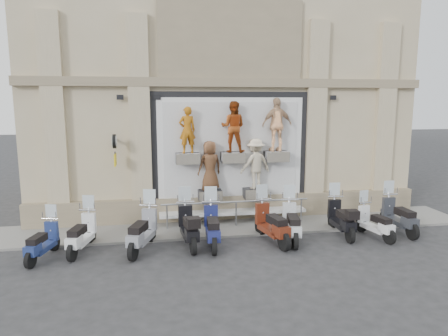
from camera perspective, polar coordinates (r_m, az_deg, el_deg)
The scene contains 16 objects.
ground at distance 11.80m, azimuth 3.72°, elevation -11.45°, with size 90.00×90.00×0.00m, color #2A2A2D.
sidewalk at distance 13.72m, azimuth 1.64°, elevation -8.22°, with size 16.00×2.20×0.08m, color gray.
building at distance 17.99m, azimuth -1.49°, elevation 15.17°, with size 14.00×8.60×12.00m, color #CAB793, non-canonical shape.
shop_vitrine at distance 13.84m, azimuth 1.71°, elevation 2.06°, with size 5.60×0.94×4.30m.
guard_rail at distance 13.50m, azimuth 1.73°, elevation -6.63°, with size 5.06×0.10×0.93m, color #9EA0A5, non-canonical shape.
clock_sign_bracket at distance 13.31m, azimuth -15.34°, elevation 3.06°, with size 0.10×0.80×1.02m.
scooter_a at distance 11.89m, azimuth -24.58°, elevation -8.63°, with size 0.49×1.70×1.38m, color navy, non-canonical shape.
scooter_b at distance 11.99m, azimuth -19.73°, elevation -7.84°, with size 0.54×1.86×1.51m, color white, non-canonical shape.
scooter_c at distance 11.61m, azimuth -11.61°, elevation -7.67°, with size 0.59×2.03×1.65m, color gray, non-canonical shape.
scooter_d at distance 11.81m, azimuth -5.10°, elevation -7.22°, with size 0.59×2.03×1.65m, color black, non-canonical shape.
scooter_e at distance 11.76m, azimuth -1.69°, elevation -7.25°, with size 0.59×2.03×1.65m, color navy, non-canonical shape.
scooter_f at distance 12.10m, azimuth 6.83°, elevation -6.80°, with size 0.60×2.05×1.66m, color #5C1F0F, non-canonical shape.
scooter_g at distance 12.33m, azimuth 9.69°, elevation -6.67°, with size 0.58×1.99×1.62m, color silver, non-canonical shape.
scooter_h at distance 13.19m, azimuth 16.43°, elevation -5.94°, with size 0.57×1.95×1.58m, color black, non-canonical shape.
scooter_i at distance 13.32m, azimuth 20.81°, elevation -6.43°, with size 0.50×1.73×1.40m, color white, non-canonical shape.
scooter_j at distance 14.11m, azimuth 23.77°, elevation -5.34°, with size 0.57×1.96×1.60m, color #2A2C33, non-canonical shape.
Camera 1 is at (-2.63, -10.71, 4.20)m, focal length 32.00 mm.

